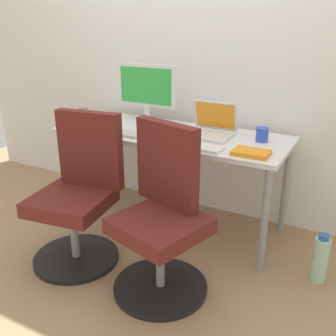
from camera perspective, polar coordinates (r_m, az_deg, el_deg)
name	(u,v)px	position (r m, az deg, el deg)	size (l,w,h in m)	color
ground_plane	(171,222)	(3.02, 0.45, -7.92)	(5.28, 5.28, 0.00)	#9E7A56
back_wall	(197,41)	(3.01, 4.26, 17.90)	(4.40, 0.04, 2.60)	white
desk	(171,142)	(2.77, 0.49, 3.87)	(1.63, 0.64, 0.71)	silver
office_chair_left	(79,197)	(2.50, -12.83, -4.12)	(0.54, 0.54, 0.94)	black
office_chair_right	(163,219)	(2.19, -0.80, -7.39)	(0.55, 0.55, 0.94)	black
water_bottle_on_floor	(320,259)	(2.51, 21.27, -12.26)	(0.09, 0.09, 0.31)	#A5D8B2
desktop_monitor	(146,89)	(2.99, -3.15, 11.39)	(0.48, 0.18, 0.43)	silver
open_laptop	(211,128)	(2.68, 6.20, 5.87)	(0.31, 0.28, 0.22)	silver
keyboard_by_monitor	(119,133)	(2.73, -7.13, 5.14)	(0.34, 0.12, 0.02)	#B7B7B7
keyboard_by_laptop	(195,147)	(2.42, 3.92, 3.12)	(0.34, 0.12, 0.02)	silver
mouse_by_monitor	(88,129)	(2.83, -11.50, 5.56)	(0.06, 0.10, 0.03)	silver
mouse_by_laptop	(96,121)	(3.05, -10.41, 6.76)	(0.06, 0.10, 0.03)	#B7B7B7
coffee_mug	(262,135)	(2.60, 13.51, 4.74)	(0.08, 0.08, 0.09)	blue
pen_cup	(83,114)	(3.11, -12.20, 7.62)	(0.07, 0.07, 0.10)	slate
notebook	(251,153)	(2.34, 12.00, 2.20)	(0.21, 0.15, 0.03)	orange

